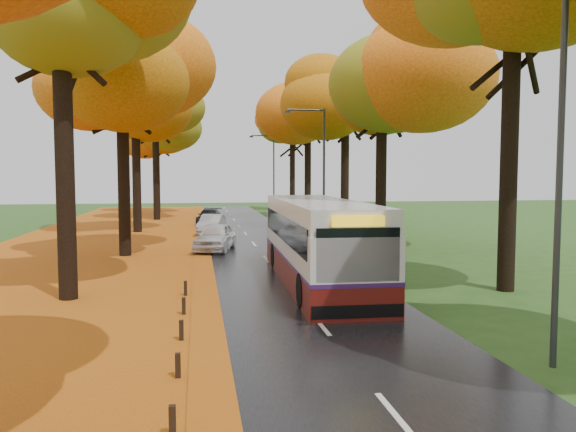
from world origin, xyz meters
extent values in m
cube|color=black|center=(0.00, 25.00, 0.02)|extent=(6.50, 90.00, 0.04)
cube|color=silver|center=(0.00, 25.00, 0.04)|extent=(0.12, 90.00, 0.01)
cube|color=#8D430C|center=(-9.00, 25.00, 0.01)|extent=(12.00, 90.00, 0.02)
cube|color=#C25F13|center=(-3.05, 25.00, 0.04)|extent=(0.90, 90.00, 0.01)
cylinder|color=black|center=(-7.50, 16.50, 4.58)|extent=(0.60, 0.60, 9.15)
cylinder|color=black|center=(-6.90, 26.50, 4.00)|extent=(0.60, 0.60, 8.00)
ellipsoid|color=orange|center=(-6.90, 26.50, 9.00)|extent=(9.20, 9.20, 7.18)
cylinder|color=black|center=(-7.50, 38.50, 4.29)|extent=(0.60, 0.60, 8.58)
ellipsoid|color=orange|center=(-7.50, 38.50, 9.65)|extent=(8.00, 8.00, 6.24)
cylinder|color=black|center=(-6.90, 49.50, 4.58)|extent=(0.60, 0.60, 9.15)
ellipsoid|color=orange|center=(-6.90, 49.50, 10.30)|extent=(9.20, 9.20, 7.18)
cylinder|color=black|center=(-7.50, 59.50, 4.00)|extent=(0.60, 0.60, 8.00)
ellipsoid|color=orange|center=(-7.50, 59.50, 9.00)|extent=(8.00, 8.00, 6.24)
cylinder|color=black|center=(7.50, 15.50, 4.61)|extent=(0.60, 0.60, 9.22)
cylinder|color=black|center=(6.90, 27.50, 4.10)|extent=(0.60, 0.60, 8.19)
ellipsoid|color=orange|center=(6.90, 27.50, 9.22)|extent=(9.20, 9.20, 7.18)
cylinder|color=black|center=(7.50, 37.50, 4.35)|extent=(0.60, 0.60, 8.70)
ellipsoid|color=orange|center=(7.50, 37.50, 9.79)|extent=(8.20, 8.20, 6.40)
cylinder|color=black|center=(6.90, 48.50, 4.61)|extent=(0.60, 0.60, 9.22)
ellipsoid|color=orange|center=(6.90, 48.50, 10.37)|extent=(9.20, 9.20, 7.18)
cylinder|color=black|center=(7.50, 60.50, 4.10)|extent=(0.60, 0.60, 8.19)
ellipsoid|color=orange|center=(7.50, 60.50, 9.22)|extent=(8.20, 8.20, 6.40)
cube|color=black|center=(-3.70, 6.00, 0.26)|extent=(0.11, 0.11, 0.52)
cube|color=black|center=(-3.70, 8.60, 0.26)|extent=(0.11, 0.11, 0.52)
cube|color=black|center=(-3.70, 11.20, 0.26)|extent=(0.11, 0.11, 0.52)
cube|color=black|center=(-3.70, 13.80, 0.26)|extent=(0.11, 0.11, 0.52)
cube|color=black|center=(-3.70, 16.40, 0.26)|extent=(0.11, 0.11, 0.52)
cylinder|color=#333538|center=(4.20, 8.00, 4.00)|extent=(0.14, 0.14, 8.00)
cylinder|color=#333538|center=(4.20, 30.00, 4.00)|extent=(0.14, 0.14, 8.00)
cylinder|color=#333538|center=(3.10, 30.00, 7.90)|extent=(2.20, 0.11, 0.11)
cube|color=#333538|center=(2.00, 30.00, 7.78)|extent=(0.35, 0.18, 0.14)
cylinder|color=#333538|center=(4.20, 52.00, 4.00)|extent=(0.14, 0.14, 8.00)
cylinder|color=#333538|center=(3.10, 52.00, 7.90)|extent=(2.20, 0.11, 0.11)
cube|color=#333538|center=(2.00, 52.00, 7.78)|extent=(0.35, 0.18, 0.14)
cube|color=#56120D|center=(1.21, 17.92, 0.52)|extent=(2.96, 11.83, 0.96)
cube|color=silver|center=(1.21, 17.92, 1.70)|extent=(2.96, 11.83, 1.39)
cube|color=silver|center=(1.21, 17.92, 2.77)|extent=(2.90, 11.59, 0.75)
cube|color=#371854|center=(1.21, 17.92, 1.06)|extent=(2.98, 11.85, 0.13)
cube|color=black|center=(1.21, 17.92, 2.13)|extent=(2.97, 10.89, 0.91)
cube|color=black|center=(1.07, 12.07, 1.91)|extent=(2.35, 0.12, 1.50)
cube|color=yellow|center=(1.07, 12.07, 2.84)|extent=(1.47, 0.10, 0.30)
cube|color=black|center=(1.07, 12.09, 0.34)|extent=(2.62, 0.18, 0.37)
cylinder|color=black|center=(-0.10, 13.95, 0.57)|extent=(0.33, 1.08, 1.07)
cylinder|color=black|center=(2.33, 13.89, 0.57)|extent=(0.33, 1.08, 1.07)
cylinder|color=black|center=(0.08, 21.48, 0.57)|extent=(0.33, 1.08, 1.07)
cylinder|color=black|center=(2.51, 21.42, 0.57)|extent=(0.33, 1.08, 1.07)
imported|color=silver|center=(-2.33, 27.55, 0.78)|extent=(2.75, 4.64, 1.48)
imported|color=#A2A4A9|center=(-2.29, 36.19, 0.70)|extent=(2.23, 4.22, 1.32)
imported|color=black|center=(-2.28, 43.96, 0.66)|extent=(2.45, 4.52, 1.24)
camera|label=1|loc=(-3.28, -2.67, 4.11)|focal=35.00mm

